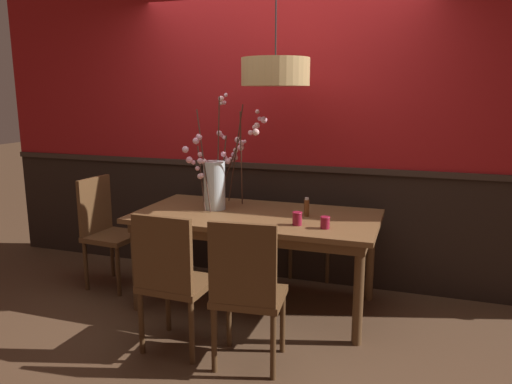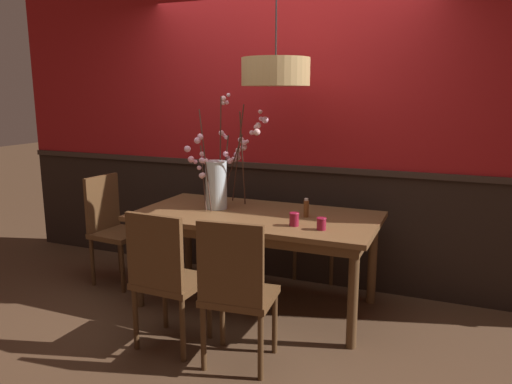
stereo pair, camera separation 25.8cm
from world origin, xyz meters
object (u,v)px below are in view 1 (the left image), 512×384
Objects in this scene: chair_near_side_left at (172,276)px; chair_far_side_right at (315,220)px; chair_head_west_end at (106,227)px; candle_holder_nearer_edge at (325,222)px; condiment_bottle at (307,207)px; chair_near_side_right at (246,288)px; vase_with_blossoms at (217,179)px; dining_table at (256,224)px; pendant_lamp at (275,72)px; candle_holder_nearer_center at (297,218)px.

chair_far_side_right is (0.57, 1.77, -0.02)m from chair_near_side_left.
chair_head_west_end is 2.01m from candle_holder_nearer_edge.
chair_near_side_right is at bearing -98.69° from condiment_bottle.
chair_head_west_end is at bearing -174.86° from vase_with_blossoms.
dining_table is 0.93m from chair_near_side_left.
candle_holder_nearer_edge is (0.87, 0.63, 0.27)m from chair_near_side_left.
pendant_lamp is at bearing 0.58° from vase_with_blossoms.
vase_with_blossoms reaches higher than chair_far_side_right.
chair_near_side_left is 1.03× the size of chair_far_side_right.
candle_holder_nearer_edge is at bearing 35.86° from chair_near_side_left.
vase_with_blossoms is 0.77m from condiment_bottle.
pendant_lamp reaches higher than chair_far_side_right.
candle_holder_nearer_center is (0.38, -0.22, 0.13)m from dining_table.
chair_head_west_end reaches higher than chair_near_side_right.
condiment_bottle is 1.05m from pendant_lamp.
chair_near_side_right is at bearing -101.53° from candle_holder_nearer_center.
candle_holder_nearer_edge is 0.59× the size of condiment_bottle.
pendant_lamp is (1.51, 0.10, 1.31)m from chair_head_west_end.
dining_table is 0.42m from condiment_bottle.
chair_near_side_right is (1.63, -0.88, -0.00)m from chair_head_west_end.
candle_holder_nearer_center is 1.12× the size of candle_holder_nearer_edge.
vase_with_blossoms is 0.82m from candle_holder_nearer_center.
chair_near_side_right is 1.24m from vase_with_blossoms.
chair_near_side_left reaches higher than candle_holder_nearer_edge.
chair_near_side_left reaches higher than chair_far_side_right.
pendant_lamp is (-0.26, 0.29, 1.04)m from candle_holder_nearer_center.
dining_table is 12.89× the size of condiment_bottle.
pendant_lamp reaches higher than vase_with_blossoms.
condiment_bottle reaches higher than dining_table.
vase_with_blossoms is (1.02, 0.09, 0.47)m from chair_head_west_end.
vase_with_blossoms is at bearing -128.22° from chair_far_side_right.
chair_near_side_left is (1.10, -0.85, -0.01)m from chair_head_west_end.
condiment_bottle is (0.39, 0.06, 0.15)m from dining_table.
condiment_bottle is at bearing 54.10° from chair_near_side_left.
chair_near_side_right is at bearing -83.28° from pendant_lamp.
chair_far_side_right reaches higher than dining_table.
chair_head_west_end reaches higher than chair_far_side_right.
condiment_bottle is (-0.20, 0.30, 0.03)m from candle_holder_nearer_edge.
chair_far_side_right is 1.16m from candle_holder_nearer_center.
candle_holder_nearer_center is (0.75, -0.29, -0.20)m from vase_with_blossoms.
candle_holder_nearer_edge is (0.59, -0.24, 0.12)m from dining_table.
chair_head_west_end is 1.91m from chair_far_side_right.
chair_near_side_right is 11.19× the size of candle_holder_nearer_edge.
chair_head_west_end is at bearing 142.36° from chair_near_side_left.
dining_table is 0.65m from candle_holder_nearer_edge.
chair_far_side_right is 1.16m from vase_with_blossoms.
candle_holder_nearer_edge is (0.95, -0.31, -0.20)m from vase_with_blossoms.
condiment_bottle is (0.75, -0.01, -0.18)m from vase_with_blossoms.
dining_table is 22.03× the size of candle_holder_nearer_edge.
chair_head_west_end is at bearing -151.24° from chair_far_side_right.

